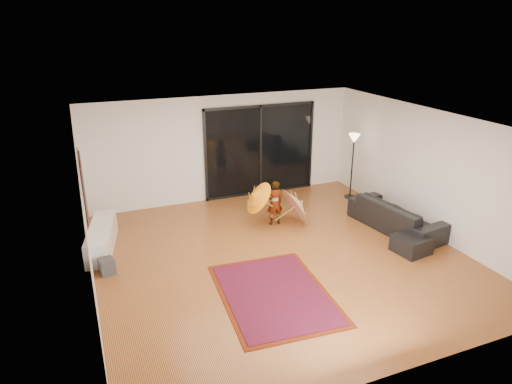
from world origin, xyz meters
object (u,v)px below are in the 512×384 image
media_console (102,238)px  child (275,203)px  sofa (396,215)px  ottoman (411,244)px

media_console → child: 3.80m
sofa → ottoman: 1.11m
sofa → media_console: bearing=68.5°
ottoman → child: (-2.00, 2.29, 0.35)m
media_console → ottoman: media_console is taller
ottoman → sofa: bearing=68.0°
media_console → child: (3.78, -0.20, 0.28)m
ottoman → child: child is taller
sofa → ottoman: sofa is taller
media_console → ottoman: 6.30m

